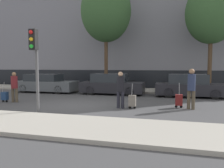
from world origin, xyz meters
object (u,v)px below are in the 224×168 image
parked_bicycle (127,84)px  traffic_light (35,54)px  parked_car_0 (46,84)px  trolley_center (132,101)px  parked_car_1 (112,85)px  pedestrian_right (191,86)px  parked_car_2 (189,86)px  pedestrian_left (14,85)px  trolley_right (179,100)px  pedestrian_center (120,88)px  bare_tree_down_street (212,13)px  trolley_left (5,96)px  bare_tree_near_crossing (106,11)px

parked_bicycle → traffic_light: bearing=-100.9°
parked_car_0 → trolley_center: (7.35, -4.73, -0.27)m
traffic_light → parked_bicycle: (1.84, 9.60, -1.92)m
parked_car_0 → parked_bicycle: parked_car_0 is taller
parked_car_1 → pedestrian_right: size_ratio=2.38×
parked_car_0 → parked_car_1: (5.10, 0.16, 0.03)m
parked_bicycle → parked_car_2: bearing=-30.1°
parked_car_2 → pedestrian_left: pedestrian_left is taller
pedestrian_left → trolley_right: (8.52, 0.52, -0.54)m
parked_bicycle → pedestrian_center: bearing=-81.4°
trolley_center → traffic_light: size_ratio=0.35×
pedestrian_center → bare_tree_down_street: bearing=-126.5°
pedestrian_left → trolley_left: 0.80m
parked_car_1 → pedestrian_center: pedestrian_center is taller
trolley_center → parked_bicycle: trolley_center is taller
parked_car_1 → pedestrian_right: 6.52m
parked_car_2 → parked_bicycle: 5.25m
pedestrian_left → trolley_center: bearing=-15.6°
parked_car_0 → parked_bicycle: bearing=25.2°
parked_car_1 → bare_tree_down_street: 8.52m
parked_car_2 → pedestrian_left: bearing=-153.9°
parked_car_2 → pedestrian_right: size_ratio=2.34×
traffic_light → parked_bicycle: size_ratio=1.90×
trolley_left → trolley_center: 6.99m
trolley_right → traffic_light: size_ratio=0.35×
pedestrian_center → parked_bicycle: pedestrian_center is taller
traffic_light → trolley_right: bearing=27.7°
parked_bicycle → bare_tree_down_street: 7.95m
pedestrian_left → pedestrian_center: bearing=-15.9°
trolley_center → trolley_right: bearing=19.5°
traffic_light → bare_tree_down_street: 12.46m
parked_car_0 → traffic_light: traffic_light is taller
bare_tree_near_crossing → parked_car_1: bearing=-61.8°
pedestrian_right → bare_tree_down_street: bearing=95.7°
trolley_center → parked_bicycle: 7.59m
parked_car_0 → parked_bicycle: size_ratio=2.59×
pedestrian_center → parked_car_2: bearing=-126.7°
parked_car_0 → parked_car_2: 10.22m
pedestrian_left → traffic_light: (2.94, -2.40, 1.50)m
parked_car_1 → trolley_right: parked_car_1 is taller
pedestrian_left → pedestrian_center: 5.91m
parked_car_2 → trolley_center: bearing=-121.0°
trolley_left → pedestrian_center: pedestrian_center is taller
pedestrian_center → trolley_right: bearing=-165.4°
trolley_left → bare_tree_near_crossing: bare_tree_near_crossing is taller
bare_tree_down_street → bare_tree_near_crossing: bearing=-177.6°
trolley_right → parked_bicycle: 7.65m
parked_car_2 → parked_car_0: bearing=-179.8°
trolley_left → bare_tree_near_crossing: 9.52m
pedestrian_center → bare_tree_near_crossing: bearing=-69.6°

